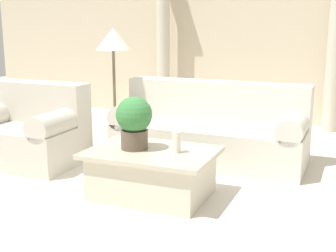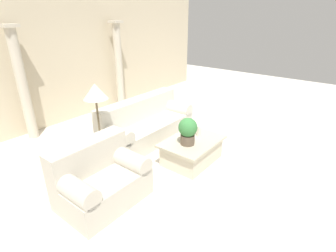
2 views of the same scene
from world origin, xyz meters
TOP-DOWN VIEW (x-y plane):
  - ground_plane at (0.00, 0.00)m, footprint 16.00×16.00m
  - wall_back at (0.00, 3.28)m, footprint 10.00×0.06m
  - sofa_long at (0.02, 0.90)m, footprint 2.16×0.86m
  - loveseat at (-1.87, 0.06)m, footprint 1.22×0.86m
  - coffee_table at (-0.13, -0.39)m, footprint 1.15×0.82m
  - potted_plant at (-0.30, -0.40)m, footprint 0.33×0.33m
  - pillar_candle at (0.10, -0.38)m, footprint 0.08×0.08m
  - floor_lamp at (-1.20, 0.86)m, footprint 0.42×0.42m
  - column_left at (-1.45, 2.96)m, footprint 0.30×0.30m
  - column_right at (1.19, 2.96)m, footprint 0.30×0.30m

SIDE VIEW (x-z plane):
  - ground_plane at x=0.00m, z-range 0.00..0.00m
  - coffee_table at x=-0.13m, z-range 0.01..0.44m
  - sofa_long at x=0.02m, z-range -0.09..0.80m
  - loveseat at x=-1.87m, z-range -0.08..0.82m
  - pillar_candle at x=0.10m, z-range 0.44..0.63m
  - potted_plant at x=-0.30m, z-range 0.46..0.95m
  - column_left at x=-1.45m, z-range 0.03..2.40m
  - column_right at x=1.19m, z-range 0.03..2.40m
  - floor_lamp at x=-1.20m, z-range 0.54..2.04m
  - wall_back at x=0.00m, z-range 0.00..3.20m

